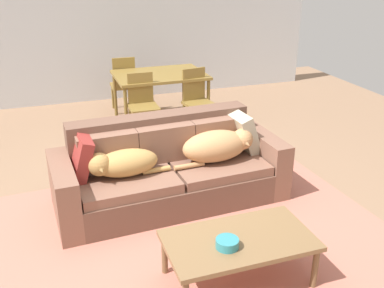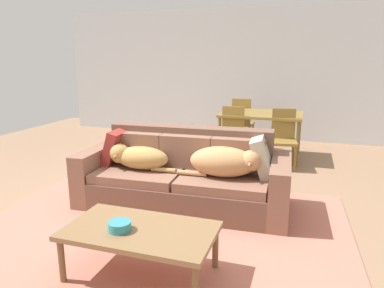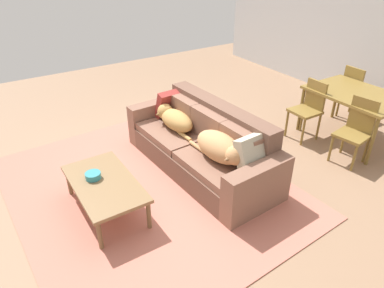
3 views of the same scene
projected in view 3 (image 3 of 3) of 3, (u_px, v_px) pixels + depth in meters
ground_plane at (191, 164)px, 4.94m from camera, size 10.00×10.00×0.00m
back_partition at (383, 32)px, 6.14m from camera, size 8.00×0.12×2.70m
area_rug at (148, 187)px, 4.48m from camera, size 3.83×3.27×0.01m
couch at (203, 146)px, 4.72m from camera, size 2.42×1.03×0.88m
dog_on_left_cushion at (174, 119)px, 4.91m from camera, size 0.81×0.37×0.28m
dog_on_right_cushion at (221, 148)px, 4.16m from camera, size 0.90×0.41×0.33m
throw_pillow_by_left_arm at (170, 104)px, 5.22m from camera, size 0.26×0.44×0.44m
throw_pillow_by_right_arm at (254, 154)px, 3.97m from camera, size 0.31×0.46×0.46m
coffee_table at (104, 185)px, 3.92m from camera, size 1.16×0.65×0.40m
bowl_on_coffee_table at (93, 176)px, 3.94m from camera, size 0.18×0.18×0.07m
dining_table at (357, 97)px, 5.25m from camera, size 1.36×0.98×0.77m
dining_chair_near_left at (309, 107)px, 5.38m from camera, size 0.41×0.41×0.92m
dining_chair_near_right at (356, 129)px, 4.80m from camera, size 0.45×0.45×0.92m
dining_chair_far_left at (354, 91)px, 5.96m from camera, size 0.42×0.42×0.93m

